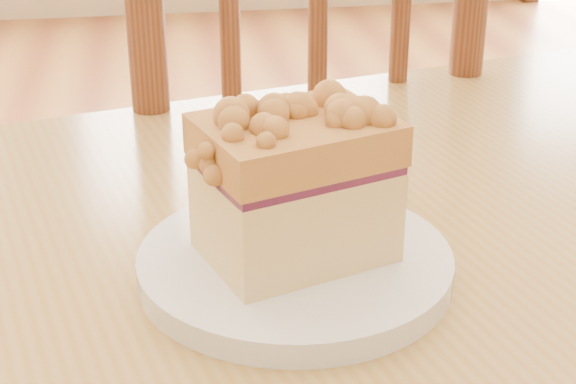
% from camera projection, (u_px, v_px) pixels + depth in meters
% --- Properties ---
extents(cafe_table_main, '(1.24, 0.97, 0.75)m').
position_uv_depth(cafe_table_main, '(391.00, 366.00, 0.70)').
color(cafe_table_main, olive).
rests_on(cafe_table_main, ground).
extents(cafe_chair_main, '(0.53, 0.53, 1.01)m').
position_uv_depth(cafe_chair_main, '(272.00, 221.00, 1.21)').
color(cafe_chair_main, brown).
rests_on(cafe_chair_main, ground).
extents(plate, '(0.22, 0.22, 0.02)m').
position_uv_depth(plate, '(295.00, 265.00, 0.61)').
color(plate, white).
rests_on(plate, cafe_table_main).
extents(cake_slice, '(0.15, 0.12, 0.11)m').
position_uv_depth(cake_slice, '(296.00, 176.00, 0.58)').
color(cake_slice, '#FBD08E').
rests_on(cake_slice, plate).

